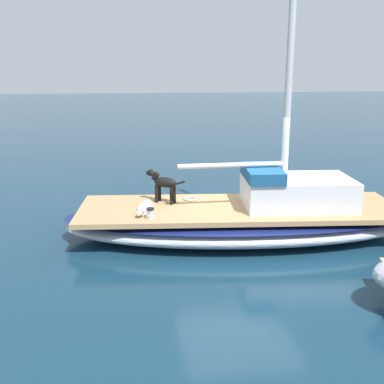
# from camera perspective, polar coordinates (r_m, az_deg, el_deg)

# --- Properties ---
(ground_plane) EXTENTS (120.00, 120.00, 0.00)m
(ground_plane) POSITION_cam_1_polar(r_m,az_deg,el_deg) (9.92, 5.75, -5.43)
(ground_plane) COLOR #143347
(sailboat_main) EXTENTS (3.21, 7.45, 0.66)m
(sailboat_main) POSITION_cam_1_polar(r_m,az_deg,el_deg) (9.81, 5.80, -3.59)
(sailboat_main) COLOR #B2B7C1
(sailboat_main) RESTS_ON ground
(mast_main) EXTENTS (0.14, 2.27, 6.66)m
(mast_main) POSITION_cam_1_polar(r_m,az_deg,el_deg) (9.44, 10.99, 15.89)
(mast_main) COLOR silver
(mast_main) RESTS_ON sailboat_main
(cabin_house) EXTENTS (1.61, 2.35, 0.84)m
(cabin_house) POSITION_cam_1_polar(r_m,az_deg,el_deg) (9.84, 12.36, 0.26)
(cabin_house) COLOR silver
(cabin_house) RESTS_ON sailboat_main
(dog_white) EXTENTS (0.92, 0.45, 0.22)m
(dog_white) POSITION_cam_1_polar(r_m,az_deg,el_deg) (9.27, -5.81, -1.90)
(dog_white) COLOR silver
(dog_white) RESTS_ON sailboat_main
(dog_black) EXTENTS (0.61, 0.82, 0.70)m
(dog_black) POSITION_cam_1_polar(r_m,az_deg,el_deg) (9.87, -3.54, 1.08)
(dog_black) COLOR black
(dog_black) RESTS_ON sailboat_main
(deck_winch) EXTENTS (0.16, 0.16, 0.21)m
(deck_winch) POSITION_cam_1_polar(r_m,az_deg,el_deg) (8.90, -5.13, -2.66)
(deck_winch) COLOR #B7B7BC
(deck_winch) RESTS_ON sailboat_main
(coiled_rope) EXTENTS (0.32, 0.32, 0.04)m
(coiled_rope) POSITION_cam_1_polar(r_m,az_deg,el_deg) (10.15, -0.17, -0.83)
(coiled_rope) COLOR beige
(coiled_rope) RESTS_ON sailboat_main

